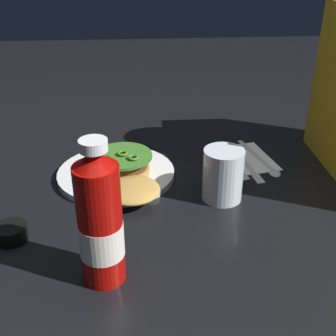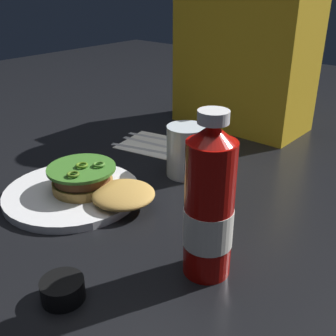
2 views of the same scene
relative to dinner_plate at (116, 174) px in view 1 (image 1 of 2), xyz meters
The scene contains 10 objects.
ground_plane 0.14m from the dinner_plate, 27.25° to the left, with size 3.00×3.00×0.00m, color black.
dinner_plate is the anchor object (origin of this frame).
burger_sandwich 0.06m from the dinner_plate, 26.08° to the left, with size 0.21×0.14×0.05m.
ketchup_bottle 0.33m from the dinner_plate, ahead, with size 0.07×0.07×0.24m.
water_glass 0.24m from the dinner_plate, 64.57° to the left, with size 0.08×0.08×0.11m, color silver.
condiment_cup 0.28m from the dinner_plate, 39.90° to the right, with size 0.06×0.06×0.03m, color black.
napkin 0.30m from the dinner_plate, 101.92° to the left, with size 0.15×0.13×0.00m, color white.
fork_utensil 0.26m from the dinner_plate, 97.86° to the left, with size 0.18×0.07×0.00m.
butter_knife 0.30m from the dinner_plate, 96.92° to the left, with size 0.21×0.05×0.00m.
spoon_utensil 0.34m from the dinner_plate, 96.92° to the left, with size 0.19×0.06×0.00m.
Camera 1 is at (0.73, -0.01, 0.48)m, focal length 47.37 mm.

